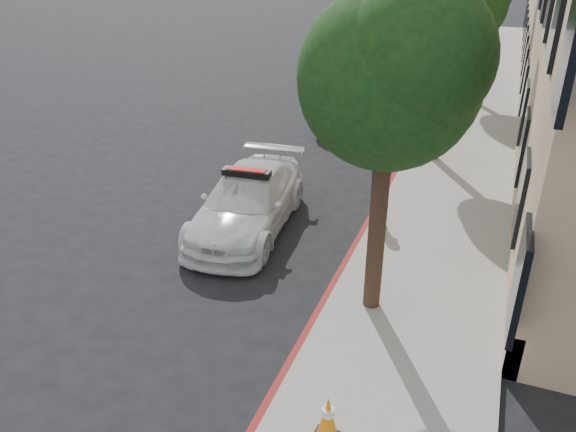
% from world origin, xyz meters
% --- Properties ---
extents(ground, '(120.00, 120.00, 0.00)m').
position_xyz_m(ground, '(0.00, 0.00, 0.00)').
color(ground, black).
rests_on(ground, ground).
extents(sidewalk, '(3.20, 50.00, 0.15)m').
position_xyz_m(sidewalk, '(3.60, 10.00, 0.07)').
color(sidewalk, gray).
rests_on(sidewalk, ground).
extents(curb_strip, '(0.12, 50.00, 0.15)m').
position_xyz_m(curb_strip, '(2.06, 10.00, 0.07)').
color(curb_strip, maroon).
rests_on(curb_strip, ground).
extents(tree_near, '(2.92, 2.82, 5.62)m').
position_xyz_m(tree_near, '(2.93, -2.01, 4.27)').
color(tree_near, black).
rests_on(tree_near, sidewalk).
extents(tree_mid, '(2.77, 2.64, 5.43)m').
position_xyz_m(tree_mid, '(2.93, 5.99, 4.16)').
color(tree_mid, black).
rests_on(tree_mid, sidewalk).
extents(police_car, '(2.35, 4.79, 1.49)m').
position_xyz_m(police_car, '(-0.55, 0.16, 0.67)').
color(police_car, white).
rests_on(police_car, ground).
extents(parked_car_mid, '(2.45, 4.90, 1.60)m').
position_xyz_m(parked_car_mid, '(-0.07, 8.81, 0.80)').
color(parked_car_mid, black).
rests_on(parked_car_mid, ground).
extents(parked_car_far, '(1.69, 4.33, 1.41)m').
position_xyz_m(parked_car_far, '(0.35, 17.28, 0.70)').
color(parked_car_far, black).
rests_on(parked_car_far, ground).
extents(fire_hydrant, '(0.36, 0.33, 0.85)m').
position_xyz_m(fire_hydrant, '(2.35, 1.09, 0.56)').
color(fire_hydrant, silver).
rests_on(fire_hydrant, sidewalk).
extents(traffic_cone, '(0.43, 0.43, 0.77)m').
position_xyz_m(traffic_cone, '(3.08, -5.25, 0.53)').
color(traffic_cone, black).
rests_on(traffic_cone, sidewalk).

